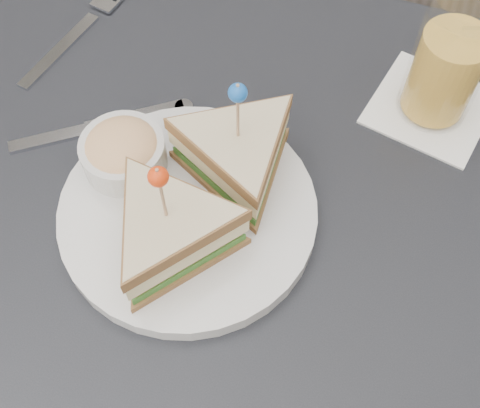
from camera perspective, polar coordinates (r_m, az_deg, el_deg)
ground_plane at (r=1.32m, az=-0.58°, el=-18.27°), size 3.50×3.50×0.00m
table at (r=0.68m, az=-1.09°, el=-5.90°), size 0.80×0.80×0.75m
plate_meal at (r=0.58m, az=-4.50°, el=1.09°), size 0.34×0.34×0.15m
cutlery_fork at (r=0.81m, az=-14.60°, el=16.06°), size 0.06×0.21×0.01m
cutlery_knife at (r=0.70m, az=-13.66°, el=7.02°), size 0.18×0.14×0.01m
drink_set at (r=0.68m, az=19.18°, el=12.46°), size 0.15×0.15×0.16m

